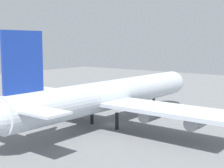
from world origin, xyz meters
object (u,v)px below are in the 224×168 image
Objects in this scene: pushback_tractor at (12,108)px; safety_cone_nose at (168,104)px; cargo_airplane at (111,95)px; cargo_loader at (116,94)px.

safety_cone_nose is at bearing -38.29° from pushback_tractor.
cargo_airplane is 11.90× the size of pushback_tractor.
cargo_airplane is at bearing -77.18° from pushback_tractor.
pushback_tractor reaches higher than cargo_loader.
cargo_airplane reaches higher than cargo_loader.
pushback_tractor is at bearing 141.71° from safety_cone_nose.
cargo_airplane is at bearing -177.93° from safety_cone_nose.
pushback_tractor is (-6.02, 26.43, -5.01)m from cargo_airplane.
safety_cone_nose is at bearing 2.07° from cargo_airplane.
cargo_airplane is 26.91m from safety_cone_nose.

